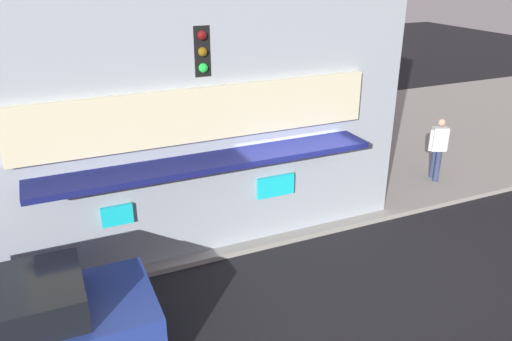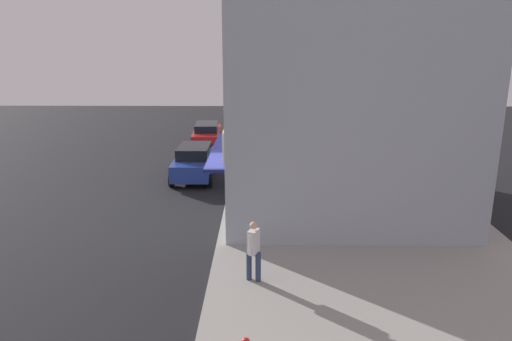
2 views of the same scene
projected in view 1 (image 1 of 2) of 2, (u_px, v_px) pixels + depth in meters
The scene contains 6 objects.
ground_plane at pixel (293, 243), 11.57m from camera, with size 65.18×65.18×0.00m, color black.
sidewalk at pixel (217, 163), 15.88m from camera, with size 43.45×10.30×0.12m, color gray.
corner_building at pixel (147, 35), 13.23m from camera, with size 9.51×9.82×8.15m.
traffic_light at pixel (200, 106), 10.08m from camera, with size 0.32×0.58×4.99m.
pedestrian at pixel (438, 147), 14.22m from camera, with size 0.56×0.48×1.83m.
parked_car_blue at pixel (5, 337), 7.48m from camera, with size 4.48×2.08×1.68m.
Camera 1 is at (-4.81, -8.79, 6.08)m, focal length 35.23 mm.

